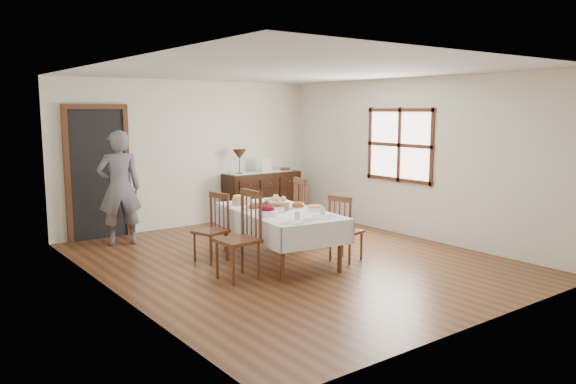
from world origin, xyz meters
TOP-DOWN VIEW (x-y plane):
  - ground at (0.00, 0.00)m, footprint 6.00×6.00m
  - room_shell at (-0.15, 0.42)m, footprint 5.02×6.02m
  - dining_table at (-0.18, 0.08)m, footprint 1.34×2.21m
  - chair_left_near at (-1.03, -0.32)m, footprint 0.47×0.47m
  - chair_left_far at (-0.89, 0.64)m, footprint 0.48×0.48m
  - chair_right_near at (0.53, -0.49)m, footprint 0.47×0.47m
  - chair_right_far at (0.65, 0.45)m, footprint 0.55×0.55m
  - sideboard at (1.34, 2.72)m, footprint 1.51×0.55m
  - person at (-1.59, 2.32)m, footprint 0.67×0.51m
  - bread_basket at (-0.18, 0.07)m, footprint 0.30×0.30m
  - egg_basket at (-0.08, 0.40)m, footprint 0.25×0.25m
  - ham_platter_a at (-0.41, 0.32)m, footprint 0.32×0.32m
  - ham_platter_b at (0.14, 0.04)m, footprint 0.28×0.28m
  - beet_bowl at (-0.54, -0.18)m, footprint 0.26×0.26m
  - carrot_bowl at (0.11, 0.50)m, footprint 0.22×0.22m
  - pineapple_bowl at (-0.37, 0.77)m, footprint 0.23×0.23m
  - casserole_dish at (0.20, -0.26)m, footprint 0.22×0.22m
  - butter_dish at (-0.32, -0.11)m, footprint 0.15×0.11m
  - setting_left at (-0.49, -0.70)m, footprint 0.44×0.31m
  - setting_right at (-0.03, -0.66)m, footprint 0.44×0.31m
  - glass_far_a at (-0.20, 0.80)m, footprint 0.07×0.07m
  - glass_far_b at (0.22, 0.70)m, footprint 0.07×0.07m
  - runner at (1.30, 2.74)m, footprint 1.30×0.35m
  - table_lamp at (0.83, 2.70)m, footprint 0.26×0.26m
  - picture_frame at (1.41, 2.67)m, footprint 0.22×0.08m
  - deco_bowl at (1.87, 2.68)m, footprint 0.20×0.20m

SIDE VIEW (x-z plane):
  - ground at x=0.00m, z-range 0.00..0.00m
  - sideboard at x=1.34m, z-range 0.00..0.90m
  - chair_right_near at x=0.53m, z-range 0.01..0.93m
  - chair_left_far at x=-0.89m, z-range 0.01..0.95m
  - chair_right_far at x=0.65m, z-range 0.01..1.08m
  - chair_left_near at x=-1.03m, z-range 0.01..1.11m
  - dining_table at x=-0.18m, z-range 0.27..0.99m
  - setting_left at x=-0.49m, z-range 0.69..0.79m
  - setting_right at x=-0.03m, z-range 0.69..0.79m
  - ham_platter_a at x=-0.41m, z-range 0.69..0.80m
  - ham_platter_b at x=0.14m, z-range 0.69..0.81m
  - casserole_dish at x=0.20m, z-range 0.72..0.79m
  - butter_dish at x=-0.32m, z-range 0.72..0.79m
  - egg_basket at x=-0.08m, z-range 0.70..0.81m
  - carrot_bowl at x=0.11m, z-range 0.71..0.80m
  - glass_far_a at x=-0.20m, z-range 0.72..0.82m
  - glass_far_b at x=0.22m, z-range 0.72..0.82m
  - beet_bowl at x=-0.54m, z-range 0.70..0.86m
  - pineapple_bowl at x=-0.37m, z-range 0.71..0.85m
  - bread_basket at x=-0.18m, z-range 0.70..0.89m
  - runner at x=1.30m, z-range 0.90..0.91m
  - deco_bowl at x=1.87m, z-range 0.90..0.96m
  - person at x=-1.59m, z-range 0.00..1.90m
  - picture_frame at x=1.41m, z-range 0.90..1.18m
  - table_lamp at x=0.83m, z-range 1.03..1.49m
  - room_shell at x=-0.15m, z-range 0.32..2.97m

